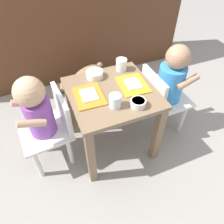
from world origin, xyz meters
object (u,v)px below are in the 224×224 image
dining_table (112,104)px  veggie_bowl_near (138,103)px  seated_child_left (41,113)px  water_cup_right (115,102)px  dog (84,80)px  food_tray_right (133,84)px  food_tray_left (89,96)px  seated_child_right (170,82)px  cereal_bowl_left_side (95,74)px  water_cup_left (121,65)px

dining_table → veggie_bowl_near: (0.08, -0.16, 0.12)m
seated_child_left → water_cup_right: bearing=-23.2°
dog → water_cup_right: bearing=-90.4°
veggie_bowl_near → food_tray_right: bearing=72.1°
food_tray_left → food_tray_right: 0.27m
water_cup_right → dining_table: bearing=75.0°
seated_child_right → food_tray_left: (-0.54, -0.01, 0.06)m
food_tray_right → water_cup_right: 0.21m
food_tray_left → seated_child_left: bearing=172.8°
water_cup_right → cereal_bowl_left_side: size_ratio=0.69×
seated_child_left → dog: bearing=52.3°
dog → food_tray_right: food_tray_right is taller
food_tray_left → dog: bearing=78.6°
water_cup_right → veggie_bowl_near: (0.11, -0.04, -0.01)m
dog → food_tray_right: (0.16, -0.52, 0.28)m
food_tray_left → food_tray_right: size_ratio=1.02×
food_tray_right → water_cup_left: bearing=88.6°
seated_child_left → veggie_bowl_near: (0.48, -0.20, 0.08)m
dog → water_cup_right: (-0.00, -0.65, 0.30)m
cereal_bowl_left_side → water_cup_left: bearing=3.3°
seated_child_left → cereal_bowl_left_side: seated_child_left is taller
seated_child_right → dog: 0.70m
dog → water_cup_left: size_ratio=6.04×
dining_table → seated_child_left: seated_child_left is taller
food_tray_left → veggie_bowl_near: veggie_bowl_near is taller
food_tray_right → veggie_bowl_near: veggie_bowl_near is taller
food_tray_left → veggie_bowl_near: 0.27m
dining_table → seated_child_right: 0.41m
seated_child_left → cereal_bowl_left_side: 0.39m
dog → water_cup_left: 0.49m
food_tray_right → water_cup_left: (0.00, 0.17, 0.03)m
water_cup_left → food_tray_right: bearing=-91.4°
seated_child_left → seated_child_right: bearing=-1.8°
food_tray_right → food_tray_left: bearing=-180.0°
seated_child_left → food_tray_right: seated_child_left is taller
cereal_bowl_left_side → seated_child_left: bearing=-160.3°
dog → water_cup_left: (0.17, -0.35, 0.30)m
food_tray_right → cereal_bowl_left_side: size_ratio=1.96×
food_tray_left → cereal_bowl_left_side: cereal_bowl_left_side is taller
food_tray_left → water_cup_right: size_ratio=2.91×
water_cup_left → water_cup_right: water_cup_left is taller
seated_child_right → cereal_bowl_left_side: seated_child_right is taller
food_tray_left → water_cup_left: bearing=32.6°
food_tray_left → cereal_bowl_left_side: size_ratio=2.01×
food_tray_right → cereal_bowl_left_side: cereal_bowl_left_side is taller
seated_child_right → veggie_bowl_near: size_ratio=8.02×
seated_child_left → water_cup_right: seated_child_left is taller
dining_table → food_tray_right: bearing=2.4°
water_cup_right → veggie_bowl_near: size_ratio=0.87×
food_tray_left → water_cup_right: bearing=-51.0°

